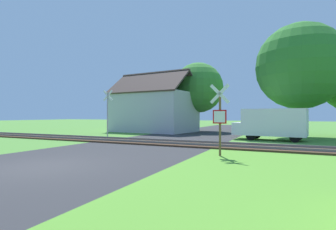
{
  "coord_description": "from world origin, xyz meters",
  "views": [
    {
      "loc": [
        7.79,
        -6.31,
        1.79
      ],
      "look_at": [
        0.5,
        9.45,
        1.8
      ],
      "focal_mm": 28.0,
      "sensor_mm": 36.0,
      "label": 1
    }
  ],
  "objects_px": {
    "stop_sign_near": "(220,116)",
    "mail_truck": "(272,123)",
    "crossing_sign_far": "(108,110)",
    "house": "(154,111)",
    "tree_right": "(300,66)",
    "tree_center": "(198,88)"
  },
  "relations": [
    {
      "from": "house",
      "to": "tree_right",
      "type": "height_order",
      "value": "tree_right"
    },
    {
      "from": "crossing_sign_far",
      "to": "tree_center",
      "type": "xyz_separation_m",
      "value": [
        3.71,
        11.3,
        2.68
      ]
    },
    {
      "from": "stop_sign_near",
      "to": "house",
      "type": "bearing_deg",
      "value": -51.9
    },
    {
      "from": "stop_sign_near",
      "to": "crossing_sign_far",
      "type": "xyz_separation_m",
      "value": [
        -10.18,
        5.3,
        0.42
      ]
    },
    {
      "from": "stop_sign_near",
      "to": "house",
      "type": "height_order",
      "value": "house"
    },
    {
      "from": "stop_sign_near",
      "to": "tree_right",
      "type": "distance_m",
      "value": 13.3
    },
    {
      "from": "stop_sign_near",
      "to": "mail_truck",
      "type": "relative_size",
      "value": 0.62
    },
    {
      "from": "crossing_sign_far",
      "to": "house",
      "type": "xyz_separation_m",
      "value": [
        -0.39,
        8.58,
        0.1
      ]
    },
    {
      "from": "stop_sign_near",
      "to": "crossing_sign_far",
      "type": "distance_m",
      "value": 11.49
    },
    {
      "from": "stop_sign_near",
      "to": "tree_center",
      "type": "relative_size",
      "value": 0.41
    },
    {
      "from": "crossing_sign_far",
      "to": "tree_right",
      "type": "distance_m",
      "value": 15.77
    },
    {
      "from": "tree_right",
      "to": "stop_sign_near",
      "type": "bearing_deg",
      "value": -106.28
    },
    {
      "from": "tree_right",
      "to": "mail_truck",
      "type": "distance_m",
      "value": 6.01
    },
    {
      "from": "stop_sign_near",
      "to": "mail_truck",
      "type": "bearing_deg",
      "value": -99.79
    },
    {
      "from": "crossing_sign_far",
      "to": "tree_right",
      "type": "relative_size",
      "value": 0.41
    },
    {
      "from": "stop_sign_near",
      "to": "mail_truck",
      "type": "xyz_separation_m",
      "value": [
        1.62,
        8.67,
        -0.5
      ]
    },
    {
      "from": "stop_sign_near",
      "to": "crossing_sign_far",
      "type": "height_order",
      "value": "crossing_sign_far"
    },
    {
      "from": "tree_center",
      "to": "mail_truck",
      "type": "relative_size",
      "value": 1.5
    },
    {
      "from": "mail_truck",
      "to": "stop_sign_near",
      "type": "bearing_deg",
      "value": 176.69
    },
    {
      "from": "house",
      "to": "tree_center",
      "type": "relative_size",
      "value": 1.2
    },
    {
      "from": "tree_center",
      "to": "mail_truck",
      "type": "xyz_separation_m",
      "value": [
        8.1,
        -7.93,
        -3.61
      ]
    },
    {
      "from": "stop_sign_near",
      "to": "tree_right",
      "type": "relative_size",
      "value": 0.35
    }
  ]
}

